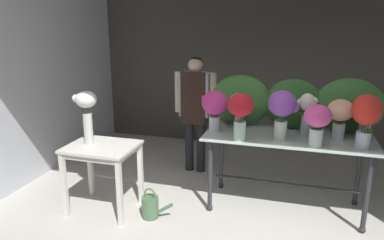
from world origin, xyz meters
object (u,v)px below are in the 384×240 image
at_px(vase_ivory_carnations, 307,110).
at_px(vase_scarlet_roses, 366,115).
at_px(florist, 195,103).
at_px(vase_fuchsia_stock, 317,121).
at_px(vase_crimson_hydrangea, 240,111).
at_px(vase_violet_ranunculus, 282,109).
at_px(side_table_white, 102,154).
at_px(vase_peach_peonies, 341,114).
at_px(vase_lilac_freesia, 367,111).
at_px(watering_can, 151,207).
at_px(display_table_glass, 287,148).
at_px(vase_blush_lilies, 239,105).
at_px(vase_magenta_anemones, 215,106).
at_px(vase_white_roses_tall, 86,110).

bearing_deg(vase_ivory_carnations, vase_scarlet_roses, -26.59).
xyz_separation_m(florist, vase_fuchsia_stock, (1.53, -1.03, 0.14)).
relative_size(vase_crimson_hydrangea, vase_violet_ranunculus, 0.94).
bearing_deg(side_table_white, vase_ivory_carnations, 17.05).
bearing_deg(vase_violet_ranunculus, vase_crimson_hydrangea, -161.45).
bearing_deg(vase_peach_peonies, vase_lilac_freesia, 14.59).
relative_size(florist, watering_can, 4.54).
height_order(display_table_glass, vase_scarlet_roses, vase_scarlet_roses).
relative_size(vase_blush_lilies, vase_lilac_freesia, 0.87).
xyz_separation_m(vase_fuchsia_stock, vase_violet_ranunculus, (-0.34, 0.12, 0.07)).
distance_m(vase_fuchsia_stock, vase_violet_ranunculus, 0.37).
xyz_separation_m(display_table_glass, vase_violet_ranunculus, (-0.08, -0.18, 0.48)).
xyz_separation_m(vase_crimson_hydrangea, vase_fuchsia_stock, (0.75, 0.02, -0.05)).
height_order(vase_magenta_anemones, vase_violet_ranunculus, vase_violet_ranunculus).
bearing_deg(florist, vase_crimson_hydrangea, -53.47).
relative_size(vase_peach_peonies, vase_violet_ranunculus, 0.82).
bearing_deg(vase_ivory_carnations, vase_fuchsia_stock, -73.83).
bearing_deg(vase_ivory_carnations, vase_lilac_freesia, 3.91).
bearing_deg(vase_lilac_freesia, vase_white_roses_tall, -166.43).
distance_m(vase_violet_ranunculus, vase_lilac_freesia, 0.88).
distance_m(vase_peach_peonies, watering_can, 2.22).
bearing_deg(vase_lilac_freesia, display_table_glass, -174.08).
bearing_deg(vase_crimson_hydrangea, vase_ivory_carnations, 28.20).
height_order(side_table_white, vase_white_roses_tall, vase_white_roses_tall).
height_order(side_table_white, vase_fuchsia_stock, vase_fuchsia_stock).
bearing_deg(vase_violet_ranunculus, vase_lilac_freesia, 16.90).
bearing_deg(florist, side_table_white, -116.36).
bearing_deg(watering_can, vase_magenta_anemones, 44.03).
xyz_separation_m(display_table_glass, vase_scarlet_roses, (0.70, -0.23, 0.48)).
distance_m(florist, vase_scarlet_roses, 2.20).
bearing_deg(watering_can, vase_blush_lilies, 41.41).
xyz_separation_m(vase_fuchsia_stock, vase_ivory_carnations, (-0.10, 0.33, 0.02)).
xyz_separation_m(vase_magenta_anemones, vase_lilac_freesia, (1.56, 0.16, 0.01)).
relative_size(vase_magenta_anemones, watering_can, 1.31).
distance_m(vase_fuchsia_stock, vase_magenta_anemones, 1.09).
relative_size(vase_violet_ranunculus, watering_can, 1.49).
bearing_deg(vase_violet_ranunculus, display_table_glass, 66.02).
xyz_separation_m(vase_blush_lilies, vase_lilac_freesia, (1.32, -0.00, 0.02)).
relative_size(vase_ivory_carnations, vase_white_roses_tall, 0.79).
height_order(vase_fuchsia_stock, vase_magenta_anemones, vase_magenta_anemones).
distance_m(vase_crimson_hydrangea, vase_lilac_freesia, 1.30).
height_order(display_table_glass, vase_lilac_freesia, vase_lilac_freesia).
bearing_deg(florist, display_table_glass, -30.43).
xyz_separation_m(display_table_glass, vase_fuchsia_stock, (0.27, -0.29, 0.41)).
relative_size(vase_scarlet_roses, vase_violet_ranunculus, 1.03).
distance_m(vase_ivory_carnations, vase_white_roses_tall, 2.34).
bearing_deg(side_table_white, vase_magenta_anemones, 24.74).
xyz_separation_m(vase_crimson_hydrangea, vase_violet_ranunculus, (0.40, 0.14, 0.02)).
height_order(side_table_white, vase_peach_peonies, vase_peach_peonies).
bearing_deg(vase_blush_lilies, side_table_white, -153.38).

